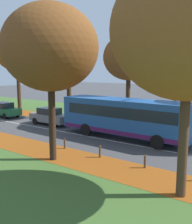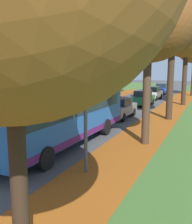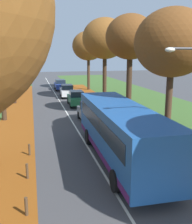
{
  "view_description": "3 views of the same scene",
  "coord_description": "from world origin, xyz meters",
  "px_view_note": "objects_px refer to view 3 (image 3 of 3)",
  "views": [
    {
      "loc": [
        -15.81,
        -0.77,
        5.09
      ],
      "look_at": [
        1.61,
        11.97,
        1.71
      ],
      "focal_mm": 42.0,
      "sensor_mm": 36.0,
      "label": 1
    },
    {
      "loc": [
        8.3,
        -2.47,
        4.04
      ],
      "look_at": [
        2.13,
        11.34,
        1.45
      ],
      "focal_mm": 42.0,
      "sensor_mm": 36.0,
      "label": 2
    },
    {
      "loc": [
        -3.15,
        -3.77,
        5.71
      ],
      "look_at": [
        0.42,
        10.84,
        2.33
      ],
      "focal_mm": 42.0,
      "sensor_mm": 36.0,
      "label": 3
    }
  ],
  "objects_px": {
    "tree_right_near": "(172,43)",
    "bollard_fifth": "(29,150)",
    "bollard_fourth": "(27,171)",
    "car_white_third_in_line": "(67,91)",
    "tree_right_mid": "(130,38)",
    "tree_right_distant": "(88,46)",
    "bollard_third": "(26,207)",
    "bus": "(120,130)",
    "tree_left_distant": "(17,54)",
    "car_green_following": "(76,98)",
    "tree_right_far": "(105,39)",
    "car_grey_lead": "(91,112)",
    "car_blue_fourth_in_line": "(60,85)",
    "tree_left_far": "(11,51)"
  },
  "relations": [
    {
      "from": "tree_left_distant",
      "to": "bollard_fourth",
      "type": "height_order",
      "value": "tree_left_distant"
    },
    {
      "from": "tree_right_distant",
      "to": "tree_left_far",
      "type": "bearing_deg",
      "value": -139.02
    },
    {
      "from": "car_grey_lead",
      "to": "car_green_following",
      "type": "relative_size",
      "value": 0.99
    },
    {
      "from": "car_blue_fourth_in_line",
      "to": "car_white_third_in_line",
      "type": "bearing_deg",
      "value": -88.97
    },
    {
      "from": "bus",
      "to": "tree_right_mid",
      "type": "bearing_deg",
      "value": 66.73
    },
    {
      "from": "tree_right_near",
      "to": "car_green_following",
      "type": "distance_m",
      "value": 15.26
    },
    {
      "from": "tree_right_mid",
      "to": "car_white_third_in_line",
      "type": "bearing_deg",
      "value": 107.57
    },
    {
      "from": "tree_right_mid",
      "to": "car_grey_lead",
      "type": "bearing_deg",
      "value": -166.31
    },
    {
      "from": "tree_right_near",
      "to": "car_green_following",
      "type": "height_order",
      "value": "tree_right_near"
    },
    {
      "from": "tree_right_mid",
      "to": "tree_right_distant",
      "type": "bearing_deg",
      "value": 88.95
    },
    {
      "from": "tree_right_near",
      "to": "bollard_fifth",
      "type": "height_order",
      "value": "tree_right_near"
    },
    {
      "from": "tree_right_far",
      "to": "car_white_third_in_line",
      "type": "relative_size",
      "value": 2.29
    },
    {
      "from": "tree_right_far",
      "to": "car_green_following",
      "type": "distance_m",
      "value": 7.97
    },
    {
      "from": "bus",
      "to": "car_white_third_in_line",
      "type": "height_order",
      "value": "bus"
    },
    {
      "from": "tree_right_distant",
      "to": "car_grey_lead",
      "type": "bearing_deg",
      "value": -101.71
    },
    {
      "from": "tree_right_distant",
      "to": "bollard_fifth",
      "type": "distance_m",
      "value": 28.6
    },
    {
      "from": "bus",
      "to": "car_grey_lead",
      "type": "bearing_deg",
      "value": 88.38
    },
    {
      "from": "tree_left_distant",
      "to": "bus",
      "type": "xyz_separation_m",
      "value": [
        6.34,
        -27.35,
        -3.95
      ]
    },
    {
      "from": "tree_right_near",
      "to": "bollard_third",
      "type": "bearing_deg",
      "value": -145.67
    },
    {
      "from": "tree_right_far",
      "to": "bus",
      "type": "distance_m",
      "value": 19.36
    },
    {
      "from": "bollard_third",
      "to": "car_white_third_in_line",
      "type": "xyz_separation_m",
      "value": [
        4.91,
        25.81,
        0.46
      ]
    },
    {
      "from": "tree_left_distant",
      "to": "tree_right_far",
      "type": "height_order",
      "value": "tree_right_far"
    },
    {
      "from": "tree_right_near",
      "to": "bollard_fifth",
      "type": "relative_size",
      "value": 12.48
    },
    {
      "from": "tree_right_distant",
      "to": "bollard_fifth",
      "type": "xyz_separation_m",
      "value": [
        -9.13,
        -26.32,
        -6.46
      ]
    },
    {
      "from": "tree_left_far",
      "to": "tree_left_distant",
      "type": "xyz_separation_m",
      "value": [
        0.19,
        8.67,
        -0.28
      ]
    },
    {
      "from": "tree_right_near",
      "to": "car_green_following",
      "type": "xyz_separation_m",
      "value": [
        -3.62,
        13.78,
        -5.47
      ]
    },
    {
      "from": "tree_left_distant",
      "to": "bus",
      "type": "height_order",
      "value": "tree_left_distant"
    },
    {
      "from": "tree_left_distant",
      "to": "tree_right_mid",
      "type": "relative_size",
      "value": 0.89
    },
    {
      "from": "tree_left_far",
      "to": "tree_right_distant",
      "type": "bearing_deg",
      "value": 40.98
    },
    {
      "from": "bus",
      "to": "tree_right_distant",
      "type": "bearing_deg",
      "value": 81.24
    },
    {
      "from": "tree_right_near",
      "to": "car_white_third_in_line",
      "type": "xyz_separation_m",
      "value": [
        -3.85,
        19.83,
        -5.47
      ]
    },
    {
      "from": "tree_right_mid",
      "to": "bollard_third",
      "type": "distance_m",
      "value": 17.32
    },
    {
      "from": "bollard_fourth",
      "to": "car_white_third_in_line",
      "type": "relative_size",
      "value": 0.17
    },
    {
      "from": "tree_left_far",
      "to": "car_grey_lead",
      "type": "distance_m",
      "value": 13.37
    },
    {
      "from": "tree_left_distant",
      "to": "car_green_following",
      "type": "relative_size",
      "value": 1.89
    },
    {
      "from": "bollard_fourth",
      "to": "car_blue_fourth_in_line",
      "type": "height_order",
      "value": "car_blue_fourth_in_line"
    },
    {
      "from": "bollard_fifth",
      "to": "car_grey_lead",
      "type": "distance_m",
      "value": 8.28
    },
    {
      "from": "tree_right_near",
      "to": "tree_right_far",
      "type": "xyz_separation_m",
      "value": [
        0.28,
        16.09,
        1.07
      ]
    },
    {
      "from": "bollard_fifth",
      "to": "car_blue_fourth_in_line",
      "type": "distance_m",
      "value": 27.45
    },
    {
      "from": "tree_right_far",
      "to": "car_blue_fourth_in_line",
      "type": "bearing_deg",
      "value": 111.53
    },
    {
      "from": "tree_left_distant",
      "to": "tree_right_near",
      "type": "height_order",
      "value": "tree_right_near"
    },
    {
      "from": "tree_right_distant",
      "to": "bollard_third",
      "type": "height_order",
      "value": "tree_right_distant"
    },
    {
      "from": "tree_right_distant",
      "to": "bollard_fourth",
      "type": "relative_size",
      "value": 12.22
    },
    {
      "from": "tree_left_far",
      "to": "tree_right_distant",
      "type": "height_order",
      "value": "tree_right_distant"
    },
    {
      "from": "tree_left_far",
      "to": "car_white_third_in_line",
      "type": "bearing_deg",
      "value": 25.24
    },
    {
      "from": "tree_left_distant",
      "to": "tree_right_mid",
      "type": "distance_m",
      "value": 20.87
    },
    {
      "from": "car_grey_lead",
      "to": "car_blue_fourth_in_line",
      "type": "bearing_deg",
      "value": 90.95
    },
    {
      "from": "bollard_third",
      "to": "bus",
      "type": "bearing_deg",
      "value": 39.58
    },
    {
      "from": "bollard_fourth",
      "to": "car_blue_fourth_in_line",
      "type": "bearing_deg",
      "value": 80.93
    },
    {
      "from": "tree_right_far",
      "to": "bollard_fifth",
      "type": "height_order",
      "value": "tree_right_far"
    }
  ]
}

